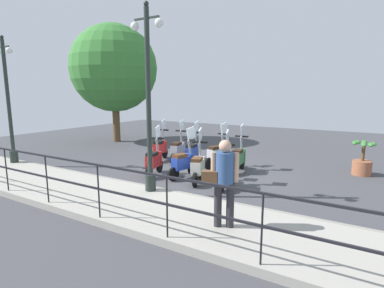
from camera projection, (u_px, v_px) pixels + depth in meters
ground_plane at (202, 174)px, 9.42m from camera, size 28.00×28.00×0.00m
promenade_walkway at (136, 204)px, 6.73m from camera, size 2.20×20.00×0.15m
fence_railing at (98, 180)px, 5.70m from camera, size 0.04×16.03×1.07m
lamp_post_near at (149, 111)px, 7.10m from camera, size 0.26×0.90×4.42m
lamp_post_far at (9, 108)px, 10.10m from camera, size 0.26×0.90×4.24m
pedestrian_with_bag at (223, 177)px, 5.28m from camera, size 0.47×0.61×1.59m
tree_large at (114, 69)px, 15.13m from camera, size 4.36×4.36×5.93m
potted_palm at (362, 161)px, 9.31m from camera, size 1.06×0.66×1.05m
scooter_near_0 at (225, 170)px, 8.06m from camera, size 1.21×0.52×1.54m
scooter_near_1 at (198, 166)px, 8.48m from camera, size 1.20×0.55×1.54m
scooter_near_2 at (183, 162)px, 8.95m from camera, size 1.21×0.51×1.54m
scooter_near_3 at (154, 160)px, 9.22m from camera, size 1.21×0.52×1.54m
scooter_far_0 at (239, 157)px, 9.64m from camera, size 1.23×0.44×1.54m
scooter_far_1 at (217, 154)px, 10.22m from camera, size 1.20×0.55×1.54m
scooter_far_2 at (193, 151)px, 10.61m from camera, size 1.23×0.45×1.54m
scooter_far_3 at (178, 149)px, 11.01m from camera, size 1.23×0.45×1.54m
scooter_far_4 at (160, 148)px, 11.31m from camera, size 1.22×0.49×1.54m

